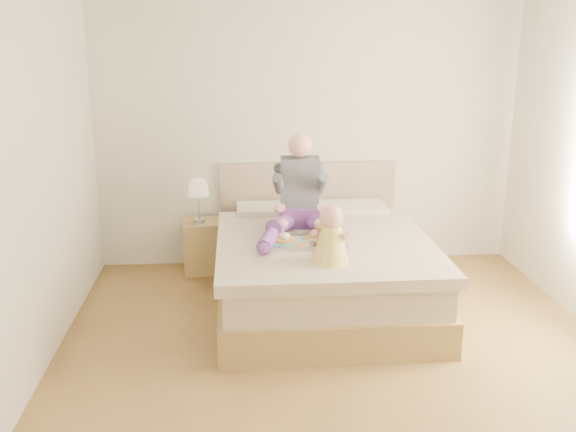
{
  "coord_description": "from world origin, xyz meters",
  "views": [
    {
      "loc": [
        -0.68,
        -3.93,
        2.2
      ],
      "look_at": [
        -0.29,
        0.86,
        0.82
      ],
      "focal_mm": 40.0,
      "sensor_mm": 36.0,
      "label": 1
    }
  ],
  "objects": [
    {
      "name": "room",
      "position": [
        0.08,
        0.01,
        1.51
      ],
      "size": [
        4.02,
        4.22,
        2.71
      ],
      "color": "brown",
      "rests_on": "ground"
    },
    {
      "name": "lamp",
      "position": [
        -1.04,
        1.84,
        0.8
      ],
      "size": [
        0.2,
        0.2,
        0.41
      ],
      "color": "#B6B9BD",
      "rests_on": "nightstand"
    },
    {
      "name": "nightstand",
      "position": [
        -1.0,
        1.88,
        0.25
      ],
      "size": [
        0.43,
        0.39,
        0.49
      ],
      "rotation": [
        0.0,
        0.0,
        0.08
      ],
      "color": "olive",
      "rests_on": "ground"
    },
    {
      "name": "baby",
      "position": [
        -0.02,
        0.37,
        0.78
      ],
      "size": [
        0.3,
        0.38,
        0.43
      ],
      "rotation": [
        0.0,
        0.0,
        -0.32
      ],
      "color": "gold",
      "rests_on": "bed"
    },
    {
      "name": "tray",
      "position": [
        -0.23,
        0.8,
        0.64
      ],
      "size": [
        0.45,
        0.36,
        0.13
      ],
      "rotation": [
        0.0,
        0.0,
        -0.02
      ],
      "color": "#B6B9BD",
      "rests_on": "bed"
    },
    {
      "name": "bed",
      "position": [
        0.0,
        1.08,
        0.32
      ],
      "size": [
        1.7,
        2.18,
        1.0
      ],
      "color": "olive",
      "rests_on": "ground"
    },
    {
      "name": "adult",
      "position": [
        -0.16,
        1.17,
        0.85
      ],
      "size": [
        0.69,
        0.99,
        0.81
      ],
      "rotation": [
        0.0,
        0.0,
        -0.07
      ],
      "color": "#603381",
      "rests_on": "bed"
    }
  ]
}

